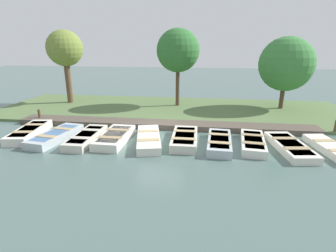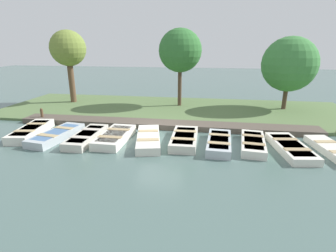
{
  "view_description": "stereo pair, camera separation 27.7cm",
  "coord_description": "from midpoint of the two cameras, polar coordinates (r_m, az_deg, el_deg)",
  "views": [
    {
      "loc": [
        12.8,
        2.16,
        4.51
      ],
      "look_at": [
        0.66,
        0.53,
        0.65
      ],
      "focal_mm": 28.0,
      "sensor_mm": 36.0,
      "label": 1
    },
    {
      "loc": [
        12.76,
        2.43,
        4.51
      ],
      "look_at": [
        0.66,
        0.53,
        0.65
      ],
      "focal_mm": 28.0,
      "sensor_mm": 36.0,
      "label": 2
    }
  ],
  "objects": [
    {
      "name": "rowboat_1",
      "position": [
        14.05,
        -23.79,
        -1.95
      ],
      "size": [
        3.29,
        1.55,
        0.39
      ],
      "rotation": [
        0.0,
        0.0,
        -0.14
      ],
      "color": "#B2BCC1",
      "rests_on": "ground_plane"
    },
    {
      "name": "rowboat_9",
      "position": [
        13.39,
        31.51,
        -4.17
      ],
      "size": [
        3.17,
        1.48,
        0.33
      ],
      "rotation": [
        0.0,
        0.0,
        0.16
      ],
      "color": "silver",
      "rests_on": "ground_plane"
    },
    {
      "name": "rowboat_5",
      "position": [
        12.47,
        2.99,
        -2.74
      ],
      "size": [
        2.93,
        1.2,
        0.41
      ],
      "rotation": [
        0.0,
        0.0,
        0.01
      ],
      "color": "beige",
      "rests_on": "ground_plane"
    },
    {
      "name": "rowboat_2",
      "position": [
        13.3,
        -17.92,
        -2.34
      ],
      "size": [
        3.12,
        1.03,
        0.39
      ],
      "rotation": [
        0.0,
        0.0,
        0.0
      ],
      "color": "beige",
      "rests_on": "ground_plane"
    },
    {
      "name": "rowboat_8",
      "position": [
        12.75,
        24.46,
        -4.06
      ],
      "size": [
        3.35,
        1.6,
        0.35
      ],
      "rotation": [
        0.0,
        0.0,
        0.14
      ],
      "color": "silver",
      "rests_on": "ground_plane"
    },
    {
      "name": "rowboat_7",
      "position": [
        12.57,
        17.4,
        -3.46
      ],
      "size": [
        3.0,
        1.33,
        0.38
      ],
      "rotation": [
        0.0,
        0.0,
        -0.11
      ],
      "color": "silver",
      "rests_on": "ground_plane"
    },
    {
      "name": "mooring_post_far",
      "position": [
        15.96,
        32.28,
        -0.14
      ],
      "size": [
        0.16,
        0.16,
        0.83
      ],
      "color": "brown",
      "rests_on": "ground_plane"
    },
    {
      "name": "park_tree_center",
      "position": [
        19.74,
        23.97,
        12.2
      ],
      "size": [
        3.62,
        3.62,
        5.01
      ],
      "color": "#4C3828",
      "rests_on": "ground_plane"
    },
    {
      "name": "park_tree_far_left",
      "position": [
        21.48,
        -21.9,
        15.22
      ],
      "size": [
        2.62,
        2.62,
        5.51
      ],
      "color": "brown",
      "rests_on": "ground_plane"
    },
    {
      "name": "rowboat_3",
      "position": [
        12.94,
        -12.11,
        -2.37
      ],
      "size": [
        3.01,
        1.29,
        0.41
      ],
      "rotation": [
        0.0,
        0.0,
        -0.02
      ],
      "color": "silver",
      "rests_on": "ground_plane"
    },
    {
      "name": "rowboat_4",
      "position": [
        12.49,
        -4.88,
        -2.8
      ],
      "size": [
        3.45,
        1.74,
        0.39
      ],
      "rotation": [
        0.0,
        0.0,
        0.22
      ],
      "color": "silver",
      "rests_on": "ground_plane"
    },
    {
      "name": "dock_walkway",
      "position": [
        14.79,
        -1.62,
        0.32
      ],
      "size": [
        1.24,
        16.75,
        0.29
      ],
      "color": "#51473D",
      "rests_on": "ground_plane"
    },
    {
      "name": "mooring_post_near",
      "position": [
        17.44,
        -26.57,
        2.04
      ],
      "size": [
        0.16,
        0.16,
        0.83
      ],
      "color": "brown",
      "rests_on": "ground_plane"
    },
    {
      "name": "shore_bank",
      "position": [
        18.47,
        0.29,
        3.59
      ],
      "size": [
        8.0,
        24.0,
        0.15
      ],
      "color": "#567042",
      "rests_on": "ground_plane"
    },
    {
      "name": "rowboat_6",
      "position": [
        12.21,
        10.48,
        -3.49
      ],
      "size": [
        2.99,
        1.19,
        0.41
      ],
      "rotation": [
        0.0,
        0.0,
        -0.05
      ],
      "color": "#B2BCC1",
      "rests_on": "ground_plane"
    },
    {
      "name": "rowboat_0",
      "position": [
        15.17,
        -28.39,
        -1.13
      ],
      "size": [
        3.32,
        1.53,
        0.44
      ],
      "rotation": [
        0.0,
        0.0,
        0.15
      ],
      "color": "silver",
      "rests_on": "ground_plane"
    },
    {
      "name": "ground_plane",
      "position": [
        13.75,
        -2.39,
        -1.68
      ],
      "size": [
        80.0,
        80.0,
        0.0
      ],
      "primitive_type": "plane",
      "color": "#4C6660"
    },
    {
      "name": "park_tree_left",
      "position": [
        19.02,
        1.75,
        16.06
      ],
      "size": [
        3.01,
        3.01,
        5.57
      ],
      "color": "#4C3828",
      "rests_on": "ground_plane"
    }
  ]
}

